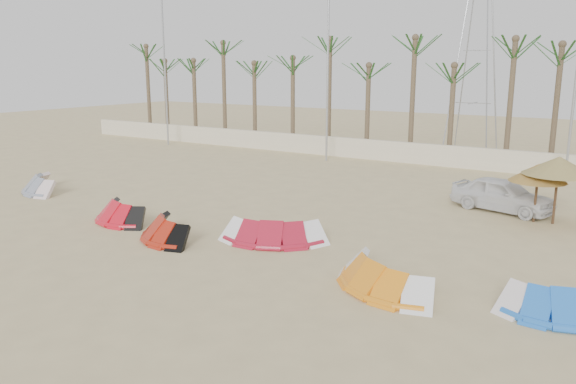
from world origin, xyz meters
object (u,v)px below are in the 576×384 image
Objects in this scene: kite_orange at (387,273)px; parasol_left at (559,166)px; kite_blue at (564,299)px; parasol_mid at (538,173)px; kite_red_right at (278,229)px; kite_red_mid at (171,227)px; car at (502,195)px; kite_red_left at (125,211)px; kite_grey at (47,183)px.

parasol_left is (2.93, 9.44, 1.87)m from kite_orange.
parasol_mid reaches higher than kite_blue.
kite_orange is at bearing -103.56° from parasol_mid.
kite_red_right and kite_orange have the same top height.
car is (9.02, 10.32, 0.30)m from kite_red_mid.
kite_red_left is 15.50m from car.
kite_blue is (23.15, -1.79, -0.00)m from kite_grey.
parasol_mid reaches higher than kite_red_mid.
kite_red_mid is at bearing -177.36° from kite_blue.
kite_red_left is 0.98× the size of kite_blue.
kite_red_right is 1.52× the size of parasol_left.
kite_red_mid is 1.26× the size of parasol_left.
kite_red_left is at bearing 179.45° from kite_blue.
parasol_left is at bearing 99.20° from kite_blue.
kite_grey is 13.91m from kite_red_right.
parasol_left reaches higher than kite_blue.
kite_red_right is 1.23× the size of kite_blue.
kite_grey and kite_red_mid have the same top height.
kite_grey is at bearing 177.93° from kite_red_right.
kite_red_mid and kite_orange have the same top height.
kite_grey is 1.38× the size of parasol_left.
kite_red_mid is at bearing -150.72° from kite_red_right.
kite_blue is at bearing -146.03° from car.
kite_blue is (4.35, 0.65, -0.00)m from kite_orange.
parasol_left is 0.76m from parasol_mid.
kite_red_mid is at bearing -139.98° from parasol_left.
kite_blue is 9.06m from parasol_mid.
kite_red_left and kite_orange have the same top height.
kite_red_left is at bearing 175.96° from kite_orange.
kite_grey is at bearing 175.57° from kite_blue.
kite_grey is 1.14× the size of kite_red_left.
kite_red_right is at bearing 9.94° from kite_red_left.
kite_red_mid is 0.85× the size of kite_orange.
kite_red_right is (3.33, 1.87, 0.01)m from kite_red_mid.
kite_red_right is (6.49, 1.14, 0.00)m from kite_red_left.
kite_red_right is (13.90, -0.50, 0.00)m from kite_grey.
parasol_mid is at bearing 103.61° from kite_blue.
kite_grey is 7.59m from kite_red_left.
kite_orange is 9.72m from parasol_mid.
parasol_left is 1.14× the size of parasol_mid.
kite_grey is 21.15m from car.
parasol_left is (11.16, 9.37, 1.87)m from kite_red_mid.
parasol_mid is (2.25, 9.33, 1.54)m from kite_orange.
kite_red_mid is 1.02× the size of kite_blue.
kite_orange is 1.49× the size of parasol_left.
kite_red_left is 0.81× the size of kite_orange.
parasol_mid is at bearing 45.95° from kite_red_right.
kite_orange is (18.80, -2.44, 0.00)m from kite_grey.
kite_red_right is 0.96× the size of car.
kite_red_left is (7.42, -1.64, -0.00)m from kite_grey.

